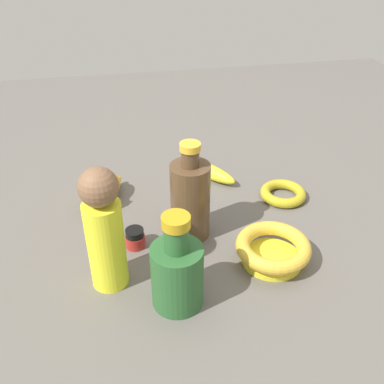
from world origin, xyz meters
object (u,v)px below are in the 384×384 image
object	(u,v)px
bottle_tall	(190,199)
bowl	(273,249)
banana	(206,170)
bottle_short	(177,271)
bangle	(283,193)
cat_figurine	(100,188)
person_figure_adult	(104,230)
nail_polish_jar	(135,238)

from	to	relation	value
bottle_tall	bowl	distance (m)	0.18
banana	bottle_short	bearing A→B (deg)	123.20
bangle	bowl	world-z (taller)	bowl
banana	cat_figurine	size ratio (longest dim) A/B	1.32
banana	person_figure_adult	xyz separation A→B (m)	(0.24, 0.32, 0.10)
bottle_short	nail_polish_jar	bearing A→B (deg)	-69.73
bottle_tall	bowl	xyz separation A→B (m)	(-0.13, 0.11, -0.06)
nail_polish_jar	bowl	world-z (taller)	bowl
cat_figurine	nail_polish_jar	bearing A→B (deg)	110.79
bottle_tall	bottle_short	world-z (taller)	bottle_tall
bottle_tall	bottle_short	size ratio (longest dim) A/B	1.16
banana	bowl	world-z (taller)	bowl
banana	cat_figurine	world-z (taller)	cat_figurine
banana	person_figure_adult	world-z (taller)	person_figure_adult
person_figure_adult	cat_figurine	bearing A→B (deg)	-87.35
bowl	person_figure_adult	xyz separation A→B (m)	(0.30, -0.00, 0.09)
bottle_tall	bottle_short	distance (m)	0.18
bottle_tall	bowl	size ratio (longest dim) A/B	1.46
bangle	bottle_tall	bearing A→B (deg)	20.73
bottle_short	bangle	size ratio (longest dim) A/B	1.70
person_figure_adult	nail_polish_jar	bearing A→B (deg)	-120.02
nail_polish_jar	bangle	distance (m)	0.36
bangle	bottle_short	bearing A→B (deg)	42.50
cat_figurine	person_figure_adult	xyz separation A→B (m)	(-0.01, 0.25, 0.08)
banana	bowl	xyz separation A→B (m)	(-0.05, 0.32, 0.01)
cat_figurine	bowl	world-z (taller)	cat_figurine
bottle_short	bowl	world-z (taller)	bottle_short
cat_figurine	banana	bearing A→B (deg)	-165.50
bottle_short	person_figure_adult	bearing A→B (deg)	-32.16
nail_polish_jar	bowl	bearing A→B (deg)	159.42
banana	bangle	bearing A→B (deg)	-167.16
bangle	bowl	size ratio (longest dim) A/B	0.74
cat_figurine	bottle_short	xyz separation A→B (m)	(-0.12, 0.32, 0.03)
banana	bangle	world-z (taller)	banana
bangle	person_figure_adult	size ratio (longest dim) A/B	0.45
bottle_short	bangle	xyz separation A→B (m)	(-0.29, -0.26, -0.06)
bowl	bottle_short	bearing A→B (deg)	18.72
person_figure_adult	bangle	bearing A→B (deg)	-153.85
bottle_tall	person_figure_adult	distance (m)	0.20
cat_figurine	bottle_tall	distance (m)	0.23
nail_polish_jar	bangle	size ratio (longest dim) A/B	0.38
nail_polish_jar	person_figure_adult	world-z (taller)	person_figure_adult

